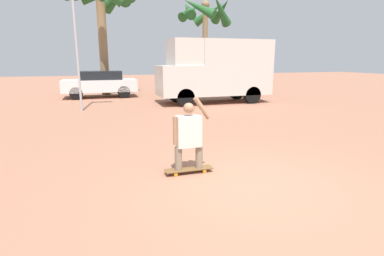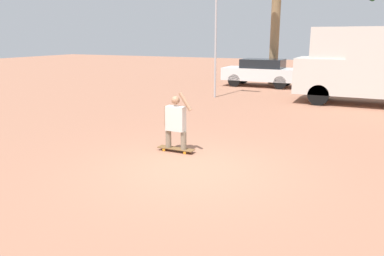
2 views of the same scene
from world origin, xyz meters
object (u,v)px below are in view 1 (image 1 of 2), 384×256
Objects in this scene: parked_car_white at (100,83)px; palm_tree_near_van at (205,14)px; flagpole at (77,19)px; camper_van at (216,69)px; person_skateboarder at (189,133)px; skateboard at (189,169)px.

parked_car_white is 0.68× the size of palm_tree_near_van.
camper_van is at bearing 6.96° from flagpole.
flagpole is (-2.17, 8.23, 2.95)m from person_skateboarder.
camper_van is at bearing 65.12° from skateboard.
person_skateboarder is at bearing 180.00° from skateboard.
camper_van reaches higher than person_skateboarder.
person_skateboarder is 13.07m from parked_car_white.
skateboard is 0.14× the size of flagpole.
parked_car_white is 5.64m from flagpole.
parked_car_white is at bearing 96.14° from skateboard.
camper_van is 5.79m from palm_tree_near_van.
camper_van is at bearing -102.78° from palm_tree_near_van.
palm_tree_near_van is 9.27m from flagpole.
skateboard is 0.15× the size of palm_tree_near_van.
person_skateboarder is at bearing -83.87° from parked_car_white.
camper_van is 6.72m from flagpole.
palm_tree_near_van is 0.94× the size of flagpole.
person_skateboarder is 9.01m from flagpole.
palm_tree_near_van is at bearing 36.27° from flagpole.
parked_car_white is at bearing 144.43° from camper_van.
skateboard is 9.27m from flagpole.
flagpole is at bearing 104.80° from person_skateboarder.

